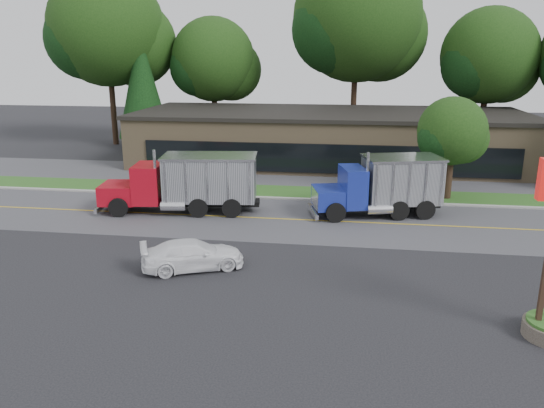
% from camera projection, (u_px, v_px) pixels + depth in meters
% --- Properties ---
extents(ground, '(140.00, 140.00, 0.00)m').
position_uv_depth(ground, '(252.00, 286.00, 21.26)').
color(ground, '#2D2D32').
rests_on(ground, ground).
extents(road, '(60.00, 8.00, 0.02)m').
position_uv_depth(road, '(280.00, 219.00, 29.83)').
color(road, '#57575C').
rests_on(road, ground).
extents(center_line, '(60.00, 0.12, 0.01)m').
position_uv_depth(center_line, '(280.00, 219.00, 29.83)').
color(center_line, gold).
rests_on(center_line, ground).
extents(curb, '(60.00, 0.30, 0.12)m').
position_uv_depth(curb, '(289.00, 199.00, 33.83)').
color(curb, '#9E9E99').
rests_on(curb, ground).
extents(grass_verge, '(60.00, 3.40, 0.03)m').
position_uv_depth(grass_verge, '(292.00, 192.00, 35.54)').
color(grass_verge, '#26561D').
rests_on(grass_verge, ground).
extents(far_parking, '(60.00, 7.00, 0.02)m').
position_uv_depth(far_parking, '(299.00, 176.00, 40.30)').
color(far_parking, '#57575C').
rests_on(far_parking, ground).
extents(strip_mall, '(32.00, 12.00, 4.00)m').
position_uv_depth(strip_mall, '(329.00, 138.00, 45.19)').
color(strip_mall, '#8F7758').
rests_on(strip_mall, ground).
extents(tree_far_a, '(11.87, 11.17, 16.93)m').
position_uv_depth(tree_far_a, '(110.00, 34.00, 51.61)').
color(tree_far_a, '#382619').
rests_on(tree_far_a, ground).
extents(tree_far_b, '(8.80, 8.28, 12.55)m').
position_uv_depth(tree_far_b, '(215.00, 64.00, 52.88)').
color(tree_far_b, '#382619').
rests_on(tree_far_b, ground).
extents(tree_far_c, '(12.85, 12.10, 18.33)m').
position_uv_depth(tree_far_c, '(359.00, 23.00, 49.99)').
color(tree_far_c, '#382619').
rests_on(tree_far_c, ground).
extents(tree_far_d, '(9.19, 8.65, 13.11)m').
position_uv_depth(tree_far_d, '(490.00, 60.00, 48.27)').
color(tree_far_d, '#382619').
rests_on(tree_far_d, ground).
extents(evergreen_left, '(4.95, 4.95, 11.24)m').
position_uv_depth(evergreen_left, '(142.00, 84.00, 50.32)').
color(evergreen_left, '#382619').
rests_on(evergreen_left, ground).
extents(tree_verge, '(4.54, 4.27, 6.47)m').
position_uv_depth(tree_verge, '(453.00, 134.00, 33.08)').
color(tree_verge, '#382619').
rests_on(tree_verge, ground).
extents(dump_truck_red, '(9.34, 3.68, 3.36)m').
position_uv_depth(dump_truck_red, '(189.00, 182.00, 30.77)').
color(dump_truck_red, black).
rests_on(dump_truck_red, ground).
extents(dump_truck_blue, '(7.55, 4.23, 3.36)m').
position_uv_depth(dump_truck_blue, '(384.00, 184.00, 30.18)').
color(dump_truck_blue, black).
rests_on(dump_truck_blue, ground).
extents(rally_car, '(4.72, 3.38, 1.27)m').
position_uv_depth(rally_car, '(193.00, 255.00, 22.82)').
color(rally_car, white).
rests_on(rally_car, ground).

